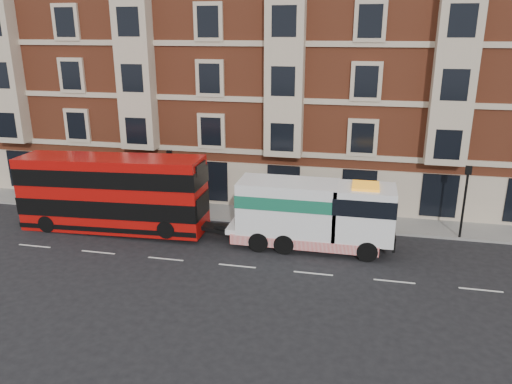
% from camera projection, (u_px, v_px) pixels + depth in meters
% --- Properties ---
extents(ground, '(120.00, 120.00, 0.00)m').
position_uv_depth(ground, '(237.00, 266.00, 26.19)').
color(ground, black).
rests_on(ground, ground).
extents(sidewalk, '(90.00, 3.00, 0.15)m').
position_uv_depth(sidewalk, '(265.00, 215.00, 33.14)').
color(sidewalk, slate).
rests_on(sidewalk, ground).
extents(victorian_terrace, '(45.00, 12.00, 20.40)m').
position_uv_depth(victorian_terrace, '(292.00, 55.00, 36.91)').
color(victorian_terrace, brown).
rests_on(victorian_terrace, ground).
extents(lamp_post_west, '(0.35, 0.15, 4.35)m').
position_uv_depth(lamp_post_west, '(171.00, 178.00, 32.33)').
color(lamp_post_west, black).
rests_on(lamp_post_west, sidewalk).
extents(lamp_post_east, '(0.35, 0.15, 4.35)m').
position_uv_depth(lamp_post_east, '(465.00, 196.00, 28.71)').
color(lamp_post_east, black).
rests_on(lamp_post_east, sidewalk).
extents(double_decker_bus, '(11.48, 2.63, 4.65)m').
position_uv_depth(double_decker_bus, '(112.00, 192.00, 30.16)').
color(double_decker_bus, '#AF0C09').
rests_on(double_decker_bus, ground).
extents(tow_truck, '(9.19, 2.72, 3.83)m').
position_uv_depth(tow_truck, '(311.00, 214.00, 27.86)').
color(tow_truck, white).
rests_on(tow_truck, ground).
extents(box_van, '(5.89, 3.84, 2.85)m').
position_uv_depth(box_van, '(67.00, 195.00, 32.99)').
color(box_van, silver).
rests_on(box_van, ground).
extents(pedestrian, '(0.65, 0.56, 1.50)m').
position_uv_depth(pedestrian, '(163.00, 201.00, 33.40)').
color(pedestrian, '#17232E').
rests_on(pedestrian, sidewalk).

